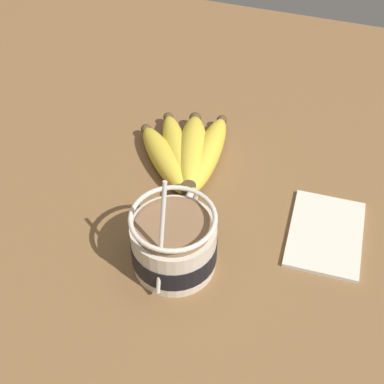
% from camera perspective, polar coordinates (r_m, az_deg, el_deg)
% --- Properties ---
extents(table, '(1.25, 1.25, 0.03)m').
position_cam_1_polar(table, '(0.73, -0.48, -4.14)').
color(table, brown).
rests_on(table, ground).
extents(coffee_mug, '(0.14, 0.11, 0.16)m').
position_cam_1_polar(coffee_mug, '(0.65, -1.91, -5.52)').
color(coffee_mug, beige).
rests_on(coffee_mug, table).
extents(banana_bunch, '(0.20, 0.14, 0.04)m').
position_cam_1_polar(banana_bunch, '(0.79, -0.58, 4.09)').
color(banana_bunch, '#4C381E').
rests_on(banana_bunch, table).
extents(napkin, '(0.14, 0.10, 0.01)m').
position_cam_1_polar(napkin, '(0.72, 14.06, -4.32)').
color(napkin, beige).
rests_on(napkin, table).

